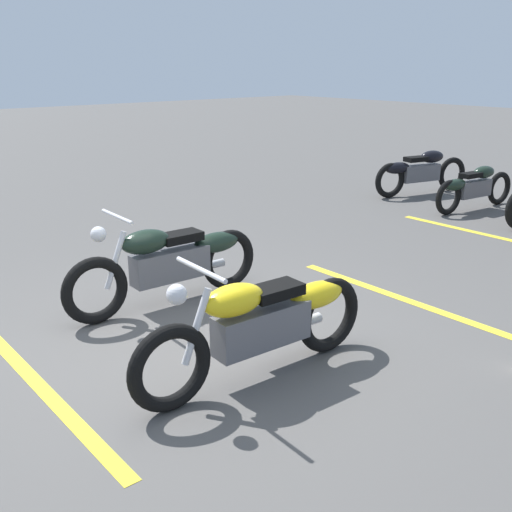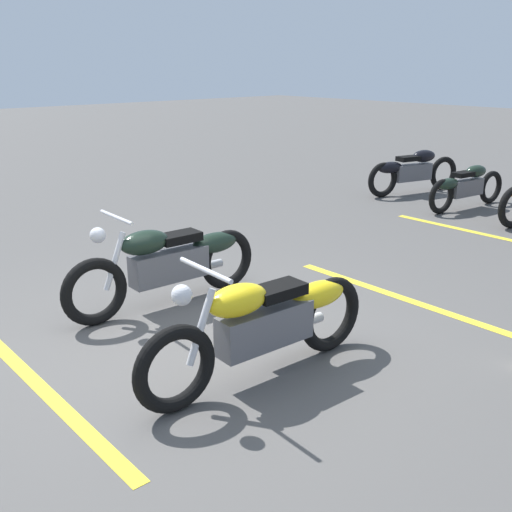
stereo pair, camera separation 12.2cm
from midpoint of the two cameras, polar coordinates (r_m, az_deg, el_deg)
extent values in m
plane|color=#514F4C|center=(5.51, -6.15, -8.22)|extent=(60.00, 60.00, 0.00)
torus|color=black|center=(4.40, -7.33, -10.48)|extent=(0.68, 0.15, 0.67)
torus|color=black|center=(5.26, 7.56, -5.56)|extent=(0.68, 0.15, 0.67)
cube|color=#59595E|center=(4.78, 1.31, -6.79)|extent=(0.85, 0.27, 0.32)
ellipsoid|color=yellow|center=(4.51, -1.35, -4.19)|extent=(0.53, 0.31, 0.24)
ellipsoid|color=yellow|center=(5.07, 6.37, -3.68)|extent=(0.57, 0.27, 0.22)
cube|color=black|center=(4.75, 2.56, -3.31)|extent=(0.45, 0.26, 0.09)
cylinder|color=silver|center=(4.39, -4.85, -6.66)|extent=(0.27, 0.07, 0.56)
cylinder|color=silver|center=(4.26, -4.43, -1.29)|extent=(0.07, 0.62, 0.04)
sphere|color=silver|center=(4.21, -6.68, -3.63)|extent=(0.15, 0.15, 0.15)
cylinder|color=silver|center=(5.18, 3.81, -6.75)|extent=(0.70, 0.13, 0.09)
torus|color=black|center=(5.94, -14.41, -3.19)|extent=(0.67, 0.14, 0.67)
torus|color=black|center=(6.66, -2.10, -0.32)|extent=(0.67, 0.14, 0.67)
cube|color=#59595E|center=(6.26, -7.53, -0.86)|extent=(0.85, 0.26, 0.32)
ellipsoid|color=black|center=(6.04, -9.85, 1.33)|extent=(0.53, 0.30, 0.24)
ellipsoid|color=black|center=(6.51, -3.26, 1.29)|extent=(0.57, 0.27, 0.22)
cube|color=black|center=(6.24, -6.61, 1.81)|extent=(0.45, 0.26, 0.09)
cylinder|color=silver|center=(5.94, -12.58, -0.38)|extent=(0.27, 0.07, 0.56)
cylinder|color=silver|center=(5.85, -12.42, 3.66)|extent=(0.06, 0.62, 0.04)
sphere|color=silver|center=(5.80, -14.10, 2.00)|extent=(0.15, 0.15, 0.15)
cylinder|color=silver|center=(6.62, -5.12, -1.18)|extent=(0.70, 0.12, 0.09)
torus|color=black|center=(11.54, 22.30, 5.95)|extent=(0.59, 0.16, 0.58)
torus|color=black|center=(10.45, 18.06, 5.29)|extent=(0.59, 0.16, 0.58)
cube|color=#59595E|center=(10.94, 20.19, 5.99)|extent=(0.75, 0.27, 0.28)
ellipsoid|color=black|center=(11.08, 21.06, 7.42)|extent=(0.48, 0.29, 0.21)
ellipsoid|color=black|center=(10.52, 18.64, 6.40)|extent=(0.51, 0.26, 0.19)
cube|color=black|center=(10.80, 19.97, 7.20)|extent=(0.40, 0.25, 0.08)
torus|color=black|center=(12.51, 18.29, 7.38)|extent=(0.66, 0.26, 0.65)
torus|color=black|center=(11.50, 12.85, 6.98)|extent=(0.66, 0.26, 0.65)
cube|color=#59595E|center=(11.95, 15.54, 7.58)|extent=(0.84, 0.40, 0.31)
ellipsoid|color=black|center=(12.08, 16.60, 9.00)|extent=(0.56, 0.38, 0.23)
ellipsoid|color=black|center=(11.56, 13.53, 8.09)|extent=(0.58, 0.36, 0.21)
cube|color=black|center=(11.82, 15.19, 8.84)|extent=(0.47, 0.33, 0.09)
cube|color=yellow|center=(5.17, -19.57, -11.04)|extent=(0.16, 3.20, 0.01)
cube|color=yellow|center=(6.56, 15.50, -4.37)|extent=(0.16, 3.20, 0.01)
cube|color=yellow|center=(9.39, 22.25, 1.65)|extent=(0.16, 3.20, 0.01)
camera|label=1|loc=(0.06, 90.61, -0.20)|focal=42.29mm
camera|label=2|loc=(0.06, -89.39, 0.20)|focal=42.29mm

